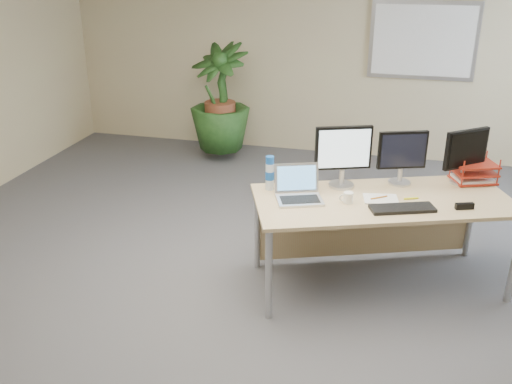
% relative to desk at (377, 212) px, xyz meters
% --- Properties ---
extents(floor, '(8.00, 8.00, 0.00)m').
position_rel_desk_xyz_m(floor, '(-0.91, -0.83, -0.61)').
color(floor, '#4D4E53').
rests_on(floor, ground).
extents(back_wall, '(7.00, 0.04, 2.70)m').
position_rel_desk_xyz_m(back_wall, '(-0.91, 3.17, 0.74)').
color(back_wall, tan).
rests_on(back_wall, floor).
extents(whiteboard, '(1.30, 0.04, 0.95)m').
position_rel_desk_xyz_m(whiteboard, '(0.29, 3.14, 0.94)').
color(whiteboard, '#A9A9AE').
rests_on(whiteboard, back_wall).
extents(desk, '(2.19, 1.51, 0.78)m').
position_rel_desk_xyz_m(desk, '(0.00, 0.00, 0.00)').
color(desk, tan).
rests_on(desk, floor).
extents(floor_plant, '(1.09, 1.09, 1.50)m').
position_rel_desk_xyz_m(floor_plant, '(-2.15, 2.51, 0.14)').
color(floor_plant, '#183D16').
rests_on(floor_plant, floor).
extents(monitor_left, '(0.45, 0.21, 0.51)m').
position_rel_desk_xyz_m(monitor_left, '(-0.31, 0.07, 0.46)').
color(monitor_left, '#B0B0B4').
rests_on(monitor_left, desk).
extents(monitor_right, '(0.39, 0.19, 0.45)m').
position_rel_desk_xyz_m(monitor_right, '(0.15, 0.25, 0.43)').
color(monitor_right, '#B0B0B4').
rests_on(monitor_right, desk).
extents(monitor_dark, '(0.35, 0.29, 0.47)m').
position_rel_desk_xyz_m(monitor_dark, '(0.66, 0.39, 0.43)').
color(monitor_dark, '#B0B0B4').
rests_on(monitor_dark, desk).
extents(laptop, '(0.44, 0.41, 0.25)m').
position_rel_desk_xyz_m(laptop, '(-0.61, -0.26, 0.23)').
color(laptop, silver).
rests_on(laptop, desk).
extents(keyboard, '(0.51, 0.32, 0.03)m').
position_rel_desk_xyz_m(keyboard, '(0.19, -0.29, 0.18)').
color(keyboard, black).
rests_on(keyboard, desk).
extents(coffee_mug, '(0.11, 0.08, 0.09)m').
position_rel_desk_xyz_m(coffee_mug, '(-0.23, -0.25, 0.21)').
color(coffee_mug, silver).
rests_on(coffee_mug, desk).
extents(spiral_notebook, '(0.29, 0.24, 0.01)m').
position_rel_desk_xyz_m(spiral_notebook, '(0.02, -0.13, 0.17)').
color(spiral_notebook, silver).
rests_on(spiral_notebook, desk).
extents(orange_pen, '(0.13, 0.10, 0.01)m').
position_rel_desk_xyz_m(orange_pen, '(0.01, -0.13, 0.18)').
color(orange_pen, orange).
rests_on(orange_pen, spiral_notebook).
extents(yellow_highlighter, '(0.11, 0.06, 0.02)m').
position_rel_desk_xyz_m(yellow_highlighter, '(0.25, -0.06, 0.17)').
color(yellow_highlighter, '#F2F219').
rests_on(yellow_highlighter, desk).
extents(water_bottle, '(0.07, 0.07, 0.28)m').
position_rel_desk_xyz_m(water_bottle, '(-0.87, -0.14, 0.30)').
color(water_bottle, silver).
rests_on(water_bottle, desk).
extents(letter_tray, '(0.41, 0.36, 0.16)m').
position_rel_desk_xyz_m(letter_tray, '(0.75, 0.45, 0.24)').
color(letter_tray, maroon).
rests_on(letter_tray, desk).
extents(stapler, '(0.15, 0.09, 0.05)m').
position_rel_desk_xyz_m(stapler, '(0.64, -0.15, 0.19)').
color(stapler, black).
rests_on(stapler, desk).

